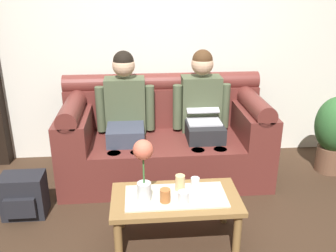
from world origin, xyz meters
name	(u,v)px	position (x,y,z in m)	size (l,w,h in m)	color
ground_plane	(177,249)	(0.00, 0.00, 0.00)	(14.00, 14.00, 0.00)	#382619
back_wall_patterned	(160,20)	(0.00, 1.70, 1.45)	(6.00, 0.12, 2.90)	silver
couch	(164,138)	(0.00, 1.17, 0.38)	(1.94, 0.88, 0.96)	maroon
person_left	(125,112)	(-0.37, 1.17, 0.66)	(0.56, 0.67, 1.22)	#383D4C
person_right	(203,110)	(0.37, 1.17, 0.66)	(0.56, 0.67, 1.22)	#232326
coffee_table	(176,203)	(0.00, 0.11, 0.32)	(0.92, 0.49, 0.38)	olive
flower_vase	(143,164)	(-0.22, 0.08, 0.66)	(0.14, 0.14, 0.45)	silver
cup_near_left	(195,183)	(0.15, 0.20, 0.43)	(0.06, 0.06, 0.08)	silver
cup_near_right	(165,196)	(-0.08, 0.04, 0.43)	(0.07, 0.07, 0.10)	#B26633
cup_far_center	(180,183)	(0.04, 0.19, 0.44)	(0.07, 0.07, 0.12)	#DBB77A
cup_far_left	(183,197)	(0.04, 0.02, 0.43)	(0.08, 0.08, 0.09)	silver
backpack_left	(24,196)	(-1.20, 0.54, 0.18)	(0.34, 0.27, 0.36)	black
potted_plant	(335,131)	(1.69, 1.08, 0.43)	(0.40, 0.40, 0.78)	brown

